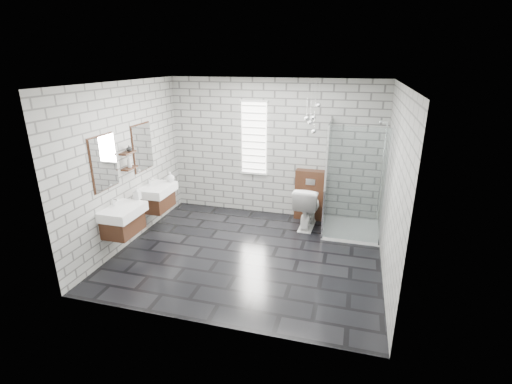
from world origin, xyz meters
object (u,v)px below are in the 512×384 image
at_px(vanity_right, 156,191).
at_px(cistern_panel, 310,195).
at_px(toilet, 307,206).
at_px(vanity_left, 121,212).
at_px(shower_enclosure, 347,208).

xyz_separation_m(vanity_right, cistern_panel, (2.68, 1.22, -0.26)).
bearing_deg(toilet, vanity_left, 38.09).
bearing_deg(vanity_right, vanity_left, -90.00).
bearing_deg(vanity_right, shower_enclosure, 11.63).
bearing_deg(vanity_left, shower_enclosure, 27.46).
xyz_separation_m(vanity_left, vanity_right, (0.00, 1.07, 0.00)).
height_order(vanity_left, cistern_panel, vanity_left).
xyz_separation_m(cistern_panel, shower_enclosure, (0.73, -0.52, 0.00)).
distance_m(vanity_right, cistern_panel, 2.96).
bearing_deg(shower_enclosure, vanity_right, -168.37).
bearing_deg(shower_enclosure, toilet, 170.14).
xyz_separation_m(vanity_left, shower_enclosure, (3.41, 1.77, -0.25)).
distance_m(cistern_panel, shower_enclosure, 0.89).
relative_size(vanity_right, toilet, 1.94).
bearing_deg(cistern_panel, shower_enclosure, -35.43).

